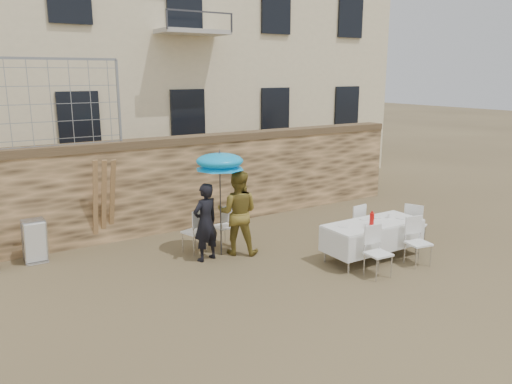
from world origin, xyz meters
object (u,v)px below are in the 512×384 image
man_suit (205,222)px  banquet_table (373,224)px  umbrella (220,164)px  chair_stack_right (33,239)px  couple_chair_left (194,230)px  table_chair_back (353,225)px  soda_bottle (372,219)px  couple_chair_right (223,225)px  table_chair_side (415,224)px  woman_dress (238,213)px  table_chair_front_left (378,252)px  table_chair_front_right (419,242)px

man_suit → banquet_table: 3.39m
umbrella → chair_stack_right: (-3.35, 1.75, -1.47)m
couple_chair_left → chair_stack_right: couple_chair_left is taller
table_chair_back → man_suit: bearing=-21.8°
banquet_table → soda_bottle: 0.30m
couple_chair_right → table_chair_side: (3.61, -2.19, 0.00)m
couple_chair_left → chair_stack_right: bearing=-41.4°
woman_dress → table_chair_front_left: (1.56, -2.49, -0.41)m
table_chair_front_left → table_chair_back: 1.74m
table_chair_back → woman_dress: bearing=-26.6°
soda_bottle → table_chair_back: 1.11m
table_chair_front_right → table_chair_back: (-0.30, 1.55, 0.00)m
banquet_table → soda_bottle: size_ratio=8.08×
man_suit → table_chair_front_left: 3.41m
couple_chair_left → table_chair_back: 3.45m
woman_dress → table_chair_front_left: 2.97m
table_chair_side → soda_bottle: bearing=75.3°
soda_bottle → couple_chair_right: bearing=129.6°
woman_dress → chair_stack_right: (-3.70, 1.85, -0.43)m
soda_bottle → table_chair_front_left: soda_bottle is taller
umbrella → banquet_table: size_ratio=0.97×
couple_chair_right → table_chair_side: 4.22m
couple_chair_left → soda_bottle: (2.71, -2.44, 0.43)m
couple_chair_left → umbrella: bearing=114.1°
man_suit → table_chair_back: bearing=150.2°
table_chair_back → table_chair_front_right: bearing=95.9°
table_chair_back → chair_stack_right: bearing=-29.7°
table_chair_front_right → table_chair_back: same height
banquet_table → couple_chair_left: bearing=141.9°
table_chair_front_left → chair_stack_right: size_ratio=1.04×
table_chair_front_left → man_suit: bearing=136.7°
couple_chair_left → table_chair_side: bearing=135.5°
woman_dress → banquet_table: 2.78m
man_suit → table_chair_side: bearing=146.2°
man_suit → table_chair_front_left: size_ratio=1.67×
table_chair_front_right → table_chair_back: bearing=110.5°
table_chair_side → table_chair_front_right: bearing=109.8°
woman_dress → soda_bottle: bearing=173.9°
man_suit → woman_dress: woman_dress is taller
couple_chair_left → banquet_table: (2.91, -2.29, 0.25)m
banquet_table → man_suit: bearing=149.2°
table_chair_back → chair_stack_right: (-6.07, 2.79, -0.02)m
soda_bottle → table_chair_front_right: soda_bottle is taller
man_suit → table_chair_front_right: man_suit is taller
umbrella → table_chair_back: bearing=-20.9°
soda_bottle → table_chair_back: size_ratio=0.27×
table_chair_front_right → couple_chair_left: bearing=147.9°
umbrella → table_chair_front_left: (1.91, -2.59, -1.45)m
couple_chair_right → table_chair_front_right: same height
man_suit → chair_stack_right: bearing=-45.2°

